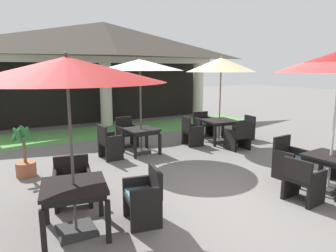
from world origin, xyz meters
The scene contains 21 objects.
ground_plane centered at (0.00, 0.00, 0.00)m, with size 60.00×60.00×0.00m, color slate.
background_pavilion centered at (0.00, 8.77, 3.21)m, with size 10.65×2.40×4.25m.
lawn_strip centered at (0.00, 7.35, 0.00)m, with size 12.45×2.50×0.01m, color #519347.
patio_table_near_foreground centered at (-0.53, 3.87, 0.61)m, with size 0.90×0.90×0.72m.
patio_umbrella_near_foreground centered at (-0.53, 3.87, 2.46)m, with size 2.40×2.40×2.70m.
patio_chair_near_foreground_north centered at (-0.60, 4.84, 0.41)m, with size 0.58×0.54×0.91m.
patio_chair_near_foreground_west centered at (-1.50, 3.81, 0.43)m, with size 0.53×0.65×0.93m.
patio_table_mid_left centered at (1.59, -0.42, 0.62)m, with size 0.91×0.91×0.73m.
patio_chair_mid_left_west centered at (0.70, -0.50, 0.40)m, with size 0.56×0.61×0.83m.
patio_chair_mid_left_north centered at (1.51, 0.49, 0.41)m, with size 0.62×0.58×0.91m.
patio_table_mid_right centered at (2.26, 3.87, 0.64)m, with size 1.05×1.05×0.74m.
patio_umbrella_mid_right centered at (2.26, 3.87, 2.48)m, with size 2.21×2.21×2.79m.
patio_chair_mid_right_west centered at (1.24, 3.96, 0.42)m, with size 0.57×0.58×0.92m.
patio_chair_mid_right_north centered at (2.35, 4.89, 0.42)m, with size 0.63×0.58×0.86m.
patio_chair_mid_right_south centered at (2.17, 2.85, 0.40)m, with size 0.64×0.62×0.88m.
patio_chair_mid_right_east centered at (3.28, 3.78, 0.38)m, with size 0.61×0.60×0.80m.
patio_table_far_back centered at (-3.14, 0.41, 0.65)m, with size 1.04×1.04×0.76m.
patio_umbrella_far_back centered at (-3.14, 0.41, 2.36)m, with size 2.69×2.69×2.61m.
patio_chair_far_back_east centered at (-2.11, 0.23, 0.41)m, with size 0.59×0.69×0.87m.
patio_chair_far_back_north centered at (-2.96, 1.43, 0.39)m, with size 0.72×0.66×0.84m.
potted_palm_left_edge centered at (-3.58, 3.41, 0.37)m, with size 0.51×0.51×1.23m.
Camera 1 is at (-3.96, -3.87, 2.39)m, focal length 32.54 mm.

